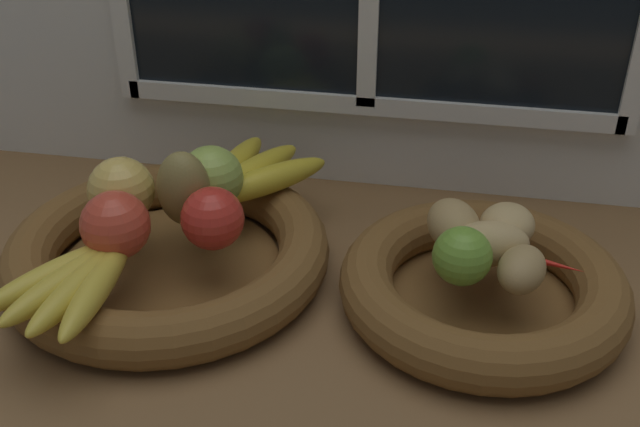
{
  "coord_description": "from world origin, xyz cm",
  "views": [
    {
      "loc": [
        10.79,
        -61.84,
        50.0
      ],
      "look_at": [
        -1.52,
        3.61,
        9.69
      ],
      "focal_mm": 42.14,
      "sensor_mm": 36.0,
      "label": 1
    }
  ],
  "objects_px": {
    "lime_near": "(462,258)",
    "fruit_bowl_left": "(168,252)",
    "apple_green_back": "(211,178)",
    "banana_bunch_front": "(77,279)",
    "potato_back": "(507,225)",
    "apple_red_front": "(115,225)",
    "chili_pepper": "(511,254)",
    "potato_oblong": "(454,225)",
    "pear_brown": "(184,189)",
    "potato_large": "(488,244)",
    "fruit_bowl_right": "(482,286)",
    "apple_red_right": "(213,218)",
    "banana_bunch_back": "(248,175)",
    "apple_golden_left": "(121,190)",
    "potato_small": "(521,267)"
  },
  "relations": [
    {
      "from": "lime_near",
      "to": "potato_oblong",
      "type": "bearing_deg",
      "value": 98.65
    },
    {
      "from": "chili_pepper",
      "to": "potato_back",
      "type": "bearing_deg",
      "value": 111.83
    },
    {
      "from": "fruit_bowl_left",
      "to": "potato_oblong",
      "type": "relative_size",
      "value": 4.75
    },
    {
      "from": "banana_bunch_back",
      "to": "lime_near",
      "type": "relative_size",
      "value": 3.16
    },
    {
      "from": "banana_bunch_front",
      "to": "lime_near",
      "type": "distance_m",
      "value": 0.37
    },
    {
      "from": "apple_green_back",
      "to": "potato_back",
      "type": "bearing_deg",
      "value": -2.58
    },
    {
      "from": "apple_green_back",
      "to": "potato_small",
      "type": "xyz_separation_m",
      "value": [
        0.34,
        -0.09,
        -0.02
      ]
    },
    {
      "from": "apple_green_back",
      "to": "banana_bunch_front",
      "type": "bearing_deg",
      "value": -113.57
    },
    {
      "from": "banana_bunch_front",
      "to": "chili_pepper",
      "type": "relative_size",
      "value": 1.22
    },
    {
      "from": "potato_back",
      "to": "lime_near",
      "type": "relative_size",
      "value": 1.11
    },
    {
      "from": "apple_green_back",
      "to": "potato_oblong",
      "type": "xyz_separation_m",
      "value": [
        0.27,
        -0.03,
        -0.01
      ]
    },
    {
      "from": "apple_red_front",
      "to": "chili_pepper",
      "type": "height_order",
      "value": "apple_red_front"
    },
    {
      "from": "potato_small",
      "to": "potato_back",
      "type": "height_order",
      "value": "same"
    },
    {
      "from": "apple_golden_left",
      "to": "potato_small",
      "type": "bearing_deg",
      "value": -6.04
    },
    {
      "from": "apple_red_front",
      "to": "apple_golden_left",
      "type": "height_order",
      "value": "apple_golden_left"
    },
    {
      "from": "banana_bunch_back",
      "to": "lime_near",
      "type": "distance_m",
      "value": 0.3
    },
    {
      "from": "fruit_bowl_right",
      "to": "apple_red_front",
      "type": "distance_m",
      "value": 0.39
    },
    {
      "from": "apple_red_right",
      "to": "lime_near",
      "type": "height_order",
      "value": "apple_red_right"
    },
    {
      "from": "apple_green_back",
      "to": "banana_bunch_front",
      "type": "xyz_separation_m",
      "value": [
        -0.08,
        -0.18,
        -0.02
      ]
    },
    {
      "from": "potato_small",
      "to": "chili_pepper",
      "type": "distance_m",
      "value": 0.04
    },
    {
      "from": "pear_brown",
      "to": "fruit_bowl_right",
      "type": "bearing_deg",
      "value": -3.13
    },
    {
      "from": "pear_brown",
      "to": "potato_back",
      "type": "relative_size",
      "value": 1.33
    },
    {
      "from": "fruit_bowl_right",
      "to": "apple_red_front",
      "type": "height_order",
      "value": "apple_red_front"
    },
    {
      "from": "apple_red_right",
      "to": "lime_near",
      "type": "xyz_separation_m",
      "value": [
        0.26,
        -0.02,
        -0.0
      ]
    },
    {
      "from": "fruit_bowl_right",
      "to": "banana_bunch_back",
      "type": "relative_size",
      "value": 1.62
    },
    {
      "from": "apple_red_front",
      "to": "apple_golden_left",
      "type": "xyz_separation_m",
      "value": [
        -0.02,
        0.07,
        0.0
      ]
    },
    {
      "from": "lime_near",
      "to": "fruit_bowl_left",
      "type": "bearing_deg",
      "value": 173.15
    },
    {
      "from": "potato_large",
      "to": "fruit_bowl_left",
      "type": "bearing_deg",
      "value": 180.0
    },
    {
      "from": "fruit_bowl_left",
      "to": "lime_near",
      "type": "height_order",
      "value": "lime_near"
    },
    {
      "from": "chili_pepper",
      "to": "apple_green_back",
      "type": "bearing_deg",
      "value": -173.76
    },
    {
      "from": "potato_oblong",
      "to": "chili_pepper",
      "type": "height_order",
      "value": "potato_oblong"
    },
    {
      "from": "fruit_bowl_left",
      "to": "fruit_bowl_right",
      "type": "xyz_separation_m",
      "value": [
        0.35,
        -0.0,
        0.0
      ]
    },
    {
      "from": "pear_brown",
      "to": "banana_bunch_back",
      "type": "xyz_separation_m",
      "value": [
        0.05,
        0.09,
        -0.03
      ]
    },
    {
      "from": "fruit_bowl_left",
      "to": "banana_bunch_front",
      "type": "relative_size",
      "value": 2.04
    },
    {
      "from": "apple_red_front",
      "to": "fruit_bowl_right",
      "type": "bearing_deg",
      "value": 8.29
    },
    {
      "from": "apple_golden_left",
      "to": "apple_red_right",
      "type": "relative_size",
      "value": 1.1
    },
    {
      "from": "fruit_bowl_right",
      "to": "fruit_bowl_left",
      "type": "bearing_deg",
      "value": 180.0
    },
    {
      "from": "banana_bunch_back",
      "to": "potato_back",
      "type": "bearing_deg",
      "value": -12.24
    },
    {
      "from": "fruit_bowl_right",
      "to": "potato_oblong",
      "type": "bearing_deg",
      "value": 142.13
    },
    {
      "from": "banana_bunch_back",
      "to": "potato_oblong",
      "type": "relative_size",
      "value": 2.44
    },
    {
      "from": "banana_bunch_back",
      "to": "chili_pepper",
      "type": "bearing_deg",
      "value": -18.94
    },
    {
      "from": "apple_red_right",
      "to": "potato_large",
      "type": "bearing_deg",
      "value": 4.05
    },
    {
      "from": "pear_brown",
      "to": "lime_near",
      "type": "bearing_deg",
      "value": -10.6
    },
    {
      "from": "banana_bunch_front",
      "to": "chili_pepper",
      "type": "xyz_separation_m",
      "value": [
        0.41,
        0.13,
        -0.0
      ]
    },
    {
      "from": "potato_large",
      "to": "potato_back",
      "type": "bearing_deg",
      "value": 65.56
    },
    {
      "from": "apple_red_right",
      "to": "potato_back",
      "type": "xyz_separation_m",
      "value": [
        0.3,
        0.06,
        -0.01
      ]
    },
    {
      "from": "pear_brown",
      "to": "lime_near",
      "type": "distance_m",
      "value": 0.31
    },
    {
      "from": "apple_green_back",
      "to": "lime_near",
      "type": "height_order",
      "value": "apple_green_back"
    },
    {
      "from": "apple_golden_left",
      "to": "potato_small",
      "type": "xyz_separation_m",
      "value": [
        0.43,
        -0.05,
        -0.02
      ]
    },
    {
      "from": "banana_bunch_front",
      "to": "potato_large",
      "type": "relative_size",
      "value": 2.13
    }
  ]
}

